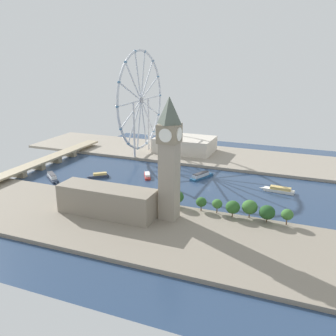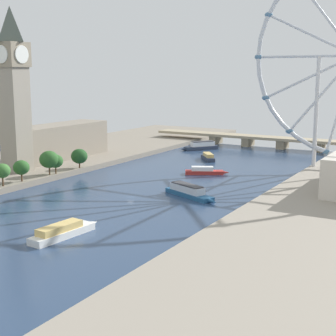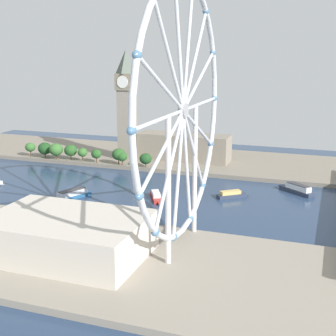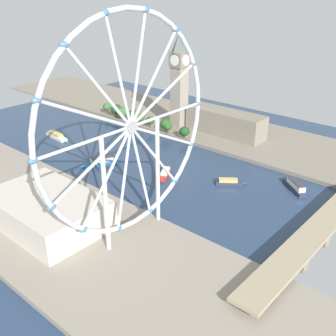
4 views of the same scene
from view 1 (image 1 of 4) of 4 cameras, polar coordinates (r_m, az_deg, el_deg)
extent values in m
plane|color=navy|center=(345.34, 6.31, -3.00)|extent=(371.13, 371.13, 0.00)
cube|color=gray|center=(257.30, 0.04, -9.99)|extent=(90.00, 520.00, 3.00)
cube|color=gray|center=(437.98, 9.95, 1.48)|extent=(90.00, 520.00, 3.00)
cube|color=gray|center=(265.10, 0.20, -2.07)|extent=(12.28, 12.28, 56.97)
cube|color=gray|center=(255.53, 0.20, 5.35)|extent=(14.25, 14.25, 13.04)
pyramid|color=#4C564C|center=(252.67, 0.21, 8.87)|extent=(12.90, 12.90, 18.69)
cylinder|color=white|center=(258.30, -1.32, 5.48)|extent=(9.33, 0.50, 9.33)
cylinder|color=white|center=(252.94, 1.76, 5.21)|extent=(9.33, 0.50, 9.33)
cylinder|color=white|center=(262.23, 0.81, 5.66)|extent=(0.50, 9.33, 9.33)
cylinder|color=white|center=(248.86, -0.43, 5.02)|extent=(0.50, 9.33, 9.33)
cube|color=gray|center=(281.31, -9.35, -5.00)|extent=(22.00, 75.00, 21.52)
cylinder|color=#513823|center=(277.15, 17.74, -7.90)|extent=(0.80, 0.80, 4.66)
ellipsoid|color=#386B2D|center=(274.82, 17.85, -6.82)|extent=(8.52, 8.52, 7.66)
cylinder|color=#513823|center=(277.57, 14.88, -7.76)|extent=(0.80, 0.80, 3.21)
ellipsoid|color=#1E471E|center=(275.07, 14.98, -6.60)|extent=(11.33, 11.33, 10.20)
cylinder|color=#513823|center=(281.97, 12.36, -7.09)|extent=(0.80, 0.80, 3.83)
ellipsoid|color=#386B2D|center=(279.39, 12.44, -5.88)|extent=(11.42, 11.42, 10.27)
cylinder|color=#513823|center=(280.73, 9.86, -7.07)|extent=(0.80, 0.80, 3.59)
ellipsoid|color=#285623|center=(278.30, 9.92, -5.94)|extent=(10.58, 10.58, 9.52)
cylinder|color=#513823|center=(285.16, 7.52, -6.46)|extent=(0.80, 0.80, 4.41)
ellipsoid|color=#386B2D|center=(283.05, 7.56, -5.47)|extent=(7.83, 7.83, 7.05)
cylinder|color=#513823|center=(288.10, 5.11, -6.18)|extent=(0.80, 0.80, 3.85)
ellipsoid|color=#285623|center=(286.06, 5.14, -5.22)|extent=(8.21, 8.21, 7.39)
cylinder|color=#513823|center=(296.33, 0.84, -5.43)|extent=(0.80, 0.80, 3.73)
ellipsoid|color=#285623|center=(294.38, 0.85, -4.51)|extent=(8.14, 8.14, 7.33)
cylinder|color=#513823|center=(294.06, 1.43, -5.57)|extent=(0.80, 0.80, 4.19)
ellipsoid|color=#285623|center=(291.68, 1.44, -4.44)|extent=(10.30, 10.30, 9.27)
cylinder|color=#513823|center=(303.64, -2.66, -4.93)|extent=(0.80, 0.80, 3.03)
ellipsoid|color=#1E471E|center=(301.66, -2.67, -4.01)|extent=(9.42, 9.42, 8.48)
torus|color=silver|center=(437.09, -4.17, 10.33)|extent=(113.63, 2.59, 113.63)
cylinder|color=#99999E|center=(437.09, -4.17, 10.33)|extent=(6.66, 3.00, 6.66)
cylinder|color=silver|center=(461.99, -2.63, 10.74)|extent=(55.52, 1.55, 1.55)
cylinder|color=silver|center=(458.25, -2.80, 12.20)|extent=(50.70, 1.55, 25.49)
cylinder|color=silver|center=(450.50, -3.24, 13.33)|extent=(35.83, 1.55, 44.38)
cylinder|color=silver|center=(440.12, -3.88, 13.92)|extent=(13.87, 1.55, 54.47)
cylinder|color=silver|center=(429.05, -4.62, 13.82)|extent=(13.87, 1.55, 54.47)
cylinder|color=silver|center=(419.52, -5.30, 12.98)|extent=(35.83, 1.55, 44.38)
cylinder|color=silver|center=(413.57, -5.75, 11.56)|extent=(50.70, 1.55, 25.49)
cylinder|color=silver|center=(412.55, -5.88, 9.86)|extent=(55.52, 1.55, 1.55)
cylinder|color=silver|center=(416.71, -5.65, 8.27)|extent=(50.70, 1.55, 25.49)
cylinder|color=silver|center=(425.07, -5.13, 7.14)|extent=(35.83, 1.55, 44.38)
cylinder|color=silver|center=(435.81, -4.45, 6.70)|extent=(13.87, 1.55, 54.47)
cylinder|color=silver|center=(446.71, -3.74, 6.98)|extent=(13.87, 1.55, 54.47)
cylinder|color=silver|center=(455.67, -3.14, 7.88)|extent=(35.83, 1.55, 44.38)
cylinder|color=silver|center=(461.08, -2.75, 9.22)|extent=(50.70, 1.55, 25.49)
ellipsoid|color=teal|center=(487.20, -1.25, 11.10)|extent=(4.80, 3.20, 3.20)
ellipsoid|color=teal|center=(480.08, -1.53, 13.89)|extent=(4.80, 3.20, 3.20)
ellipsoid|color=teal|center=(465.18, -2.34, 16.15)|extent=(4.80, 3.20, 3.20)
ellipsoid|color=teal|center=(444.86, -3.59, 17.46)|extent=(4.80, 3.20, 3.20)
ellipsoid|color=teal|center=(422.68, -5.10, 17.42)|extent=(4.80, 3.20, 3.20)
ellipsoid|color=teal|center=(403.09, -6.55, 15.86)|extent=(4.80, 3.20, 3.20)
ellipsoid|color=teal|center=(390.61, -7.55, 12.93)|extent=(4.80, 3.20, 3.20)
ellipsoid|color=teal|center=(388.46, -7.81, 9.32)|extent=(4.80, 3.20, 3.20)
ellipsoid|color=teal|center=(397.22, -7.27, 5.99)|extent=(4.80, 3.20, 3.20)
ellipsoid|color=teal|center=(414.57, -6.14, 3.78)|extent=(4.80, 3.20, 3.20)
ellipsoid|color=teal|center=(436.30, -4.72, 3.06)|extent=(4.80, 3.20, 3.20)
ellipsoid|color=teal|center=(457.82, -3.34, 3.78)|extent=(4.80, 3.20, 3.20)
ellipsoid|color=teal|center=(475.16, -2.21, 5.63)|extent=(4.80, 3.20, 3.20)
ellipsoid|color=teal|center=(485.47, -1.49, 8.21)|extent=(4.80, 3.20, 3.20)
cylinder|color=silver|center=(459.31, -3.01, 6.71)|extent=(2.40, 2.40, 63.14)
cylinder|color=silver|center=(425.09, -5.23, 5.78)|extent=(2.40, 2.40, 63.14)
cube|color=beige|center=(453.70, 2.59, 3.64)|extent=(46.31, 69.18, 17.70)
cube|color=tan|center=(427.83, -18.12, 1.30)|extent=(183.13, 15.33, 2.00)
cube|color=gray|center=(399.64, -21.84, -0.84)|extent=(6.00, 13.80, 6.38)
cube|color=gray|center=(418.95, -19.26, 0.25)|extent=(6.00, 13.80, 6.38)
cube|color=gray|center=(439.17, -16.92, 1.25)|extent=(6.00, 13.80, 6.38)
cube|color=gray|center=(460.18, -14.79, 2.16)|extent=(6.00, 13.80, 6.38)
cube|color=#2D384C|center=(376.76, -10.54, -1.24)|extent=(16.12, 18.24, 2.40)
cone|color=#2D384C|center=(375.88, -12.22, -1.39)|extent=(4.03, 4.19, 2.40)
cube|color=#DBB766|center=(376.13, -10.41, -0.89)|extent=(11.67, 12.99, 2.23)
cube|color=white|center=(346.74, 16.65, -3.35)|extent=(8.63, 27.20, 2.56)
cone|color=white|center=(349.40, 14.15, -2.98)|extent=(2.95, 5.01, 2.56)
cube|color=#DBB766|center=(345.70, 16.91, -2.99)|extent=(6.86, 18.27, 2.42)
cube|color=#B22D28|center=(372.00, -3.20, -1.23)|extent=(21.52, 14.94, 2.06)
cone|color=#B22D28|center=(383.84, -3.30, -0.64)|extent=(4.38, 3.64, 2.06)
cube|color=white|center=(370.29, -3.20, -0.97)|extent=(13.07, 9.87, 2.31)
cube|color=#2D384C|center=(380.02, -17.33, -1.58)|extent=(20.33, 23.78, 2.58)
cone|color=#2D384C|center=(366.26, -16.79, -2.24)|extent=(4.86, 5.21, 2.58)
cube|color=white|center=(380.30, -17.42, -1.11)|extent=(15.07, 17.40, 3.30)
cube|color=#38383D|center=(379.72, -17.44, -0.83)|extent=(13.77, 15.82, 0.51)
cube|color=#235684|center=(369.91, 5.19, -1.39)|extent=(28.96, 17.27, 2.02)
cone|color=#235684|center=(382.23, 6.82, -0.82)|extent=(5.55, 3.90, 2.02)
cube|color=silver|center=(368.04, 5.06, -1.06)|extent=(20.36, 12.80, 3.15)
cube|color=#38383D|center=(367.46, 5.07, -0.79)|extent=(18.44, 11.78, 0.55)
camera|label=2|loc=(461.14, 35.47, 6.49)|focal=54.81mm
camera|label=3|loc=(640.36, -1.44, 14.98)|focal=51.14mm
camera|label=4|loc=(620.47, -10.97, 18.43)|focal=43.85mm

